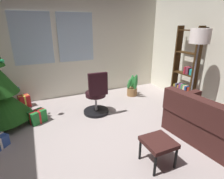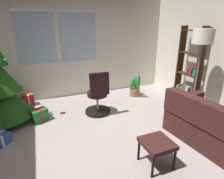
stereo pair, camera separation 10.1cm
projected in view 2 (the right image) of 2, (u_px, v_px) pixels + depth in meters
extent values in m
cube|color=#A79A97|center=(111.00, 149.00, 2.96)|extent=(5.15, 5.01, 0.10)
cube|color=silver|center=(74.00, 43.00, 4.68)|extent=(5.15, 0.10, 2.84)
cube|color=silver|center=(36.00, 39.00, 4.25)|extent=(0.90, 0.03, 1.20)
cube|color=silver|center=(79.00, 37.00, 4.62)|extent=(0.90, 0.03, 1.20)
cube|color=black|center=(208.00, 34.00, 3.91)|extent=(0.02, 0.21, 0.31)
cube|color=#391B18|center=(223.00, 123.00, 2.44)|extent=(0.40, 2.04, 0.39)
cube|color=#391B18|center=(185.00, 100.00, 3.43)|extent=(0.91, 0.23, 0.20)
cube|color=#391B18|center=(157.00, 143.00, 2.44)|extent=(0.41, 0.41, 0.06)
cylinder|color=black|center=(153.00, 167.00, 2.29)|extent=(0.04, 0.04, 0.33)
cylinder|color=black|center=(174.00, 160.00, 2.42)|extent=(0.04, 0.04, 0.33)
cylinder|color=black|center=(139.00, 150.00, 2.60)|extent=(0.04, 0.04, 0.33)
cylinder|color=black|center=(159.00, 145.00, 2.72)|extent=(0.04, 0.04, 0.33)
cylinder|color=#4C331E|center=(5.00, 119.00, 3.62)|extent=(0.12, 0.12, 0.16)
cone|color=#1A4A15|center=(1.00, 100.00, 3.47)|extent=(1.15, 1.15, 0.69)
sphere|color=blue|center=(21.00, 88.00, 3.75)|extent=(0.08, 0.08, 0.08)
sphere|color=#1E8C4C|center=(5.00, 60.00, 3.21)|extent=(0.07, 0.07, 0.07)
cube|color=red|center=(28.00, 100.00, 4.39)|extent=(0.29, 0.27, 0.28)
cube|color=#EAD84C|center=(28.00, 100.00, 4.39)|extent=(0.09, 0.22, 0.29)
cube|color=#EAD84C|center=(28.00, 100.00, 4.39)|extent=(0.25, 0.10, 0.29)
cube|color=#1E722D|center=(40.00, 115.00, 3.67)|extent=(0.37, 0.32, 0.26)
cube|color=red|center=(40.00, 115.00, 3.67)|extent=(0.30, 0.18, 0.27)
cube|color=red|center=(40.00, 115.00, 3.67)|extent=(0.13, 0.20, 0.27)
cylinder|color=black|center=(98.00, 111.00, 4.06)|extent=(0.56, 0.56, 0.06)
cylinder|color=#B2B2B7|center=(98.00, 102.00, 3.99)|extent=(0.05, 0.05, 0.39)
cylinder|color=black|center=(97.00, 94.00, 3.92)|extent=(0.44, 0.44, 0.09)
cube|color=black|center=(99.00, 84.00, 3.66)|extent=(0.40, 0.11, 0.47)
cube|color=#34200D|center=(199.00, 70.00, 3.98)|extent=(0.18, 0.04, 1.85)
cube|color=#34200D|center=(180.00, 65.00, 4.51)|extent=(0.18, 0.04, 1.85)
cube|color=#34200D|center=(185.00, 94.00, 4.48)|extent=(0.18, 0.56, 0.02)
cube|color=#34200D|center=(188.00, 74.00, 4.30)|extent=(0.18, 0.56, 0.02)
cube|color=#34200D|center=(191.00, 53.00, 4.13)|extent=(0.18, 0.56, 0.02)
cube|color=#34200D|center=(194.00, 30.00, 3.96)|extent=(0.18, 0.56, 0.02)
cube|color=maroon|center=(193.00, 92.00, 4.26)|extent=(0.14, 0.06, 0.20)
cube|color=navy|center=(190.00, 91.00, 4.31)|extent=(0.17, 0.05, 0.21)
cube|color=beige|center=(189.00, 90.00, 4.37)|extent=(0.15, 0.05, 0.21)
cube|color=#347542|center=(187.00, 89.00, 4.43)|extent=(0.14, 0.06, 0.22)
cube|color=#70316C|center=(185.00, 88.00, 4.49)|extent=(0.13, 0.06, 0.21)
cube|color=#C17930|center=(183.00, 89.00, 4.56)|extent=(0.14, 0.04, 0.15)
cube|color=#46465F|center=(181.00, 87.00, 4.60)|extent=(0.15, 0.05, 0.19)
cube|color=olive|center=(179.00, 87.00, 4.66)|extent=(0.14, 0.06, 0.15)
cube|color=teal|center=(196.00, 73.00, 4.11)|extent=(0.13, 0.07, 0.14)
cube|color=maroon|center=(192.00, 72.00, 4.18)|extent=(0.16, 0.08, 0.17)
cube|color=maroon|center=(190.00, 71.00, 4.23)|extent=(0.17, 0.04, 0.17)
cylinder|color=slate|center=(190.00, 115.00, 3.93)|extent=(0.28, 0.28, 0.03)
cylinder|color=slate|center=(196.00, 81.00, 3.67)|extent=(0.03, 0.03, 1.50)
cylinder|color=white|center=(203.00, 36.00, 3.37)|extent=(0.38, 0.38, 0.28)
cylinder|color=olive|center=(135.00, 92.00, 5.00)|extent=(0.28, 0.28, 0.21)
ellipsoid|color=#2A7B35|center=(132.00, 84.00, 4.84)|extent=(0.16, 0.20, 0.34)
ellipsoid|color=#2A7B35|center=(138.00, 83.00, 4.73)|extent=(0.12, 0.18, 0.45)
ellipsoid|color=#2A7B35|center=(137.00, 83.00, 4.89)|extent=(0.18, 0.19, 0.35)
ellipsoid|color=#2A7B35|center=(137.00, 84.00, 4.90)|extent=(0.15, 0.19, 0.29)
ellipsoid|color=#2A7B35|center=(135.00, 81.00, 4.99)|extent=(0.19, 0.20, 0.36)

